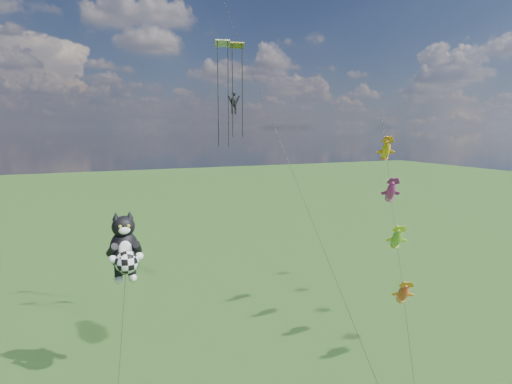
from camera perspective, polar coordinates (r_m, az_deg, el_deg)
name	(u,v)px	position (r m, az deg, el deg)	size (l,w,h in m)	color
cat_kite_rig	(125,249)	(30.01, -17.10, -7.28)	(2.46, 4.05, 11.11)	brown
fish_windsock_rig	(394,215)	(35.67, 17.89, -2.93)	(8.00, 13.93, 17.39)	brown
parafoil_rig	(235,96)	(35.73, -2.75, 12.67)	(5.44, 16.94, 27.36)	brown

